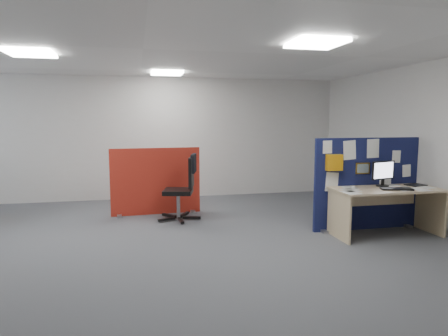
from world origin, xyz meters
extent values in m
plane|color=#4D4F54|center=(0.00, 0.00, 0.00)|extent=(9.00, 9.00, 0.00)
cube|color=white|center=(0.00, 0.00, 2.70)|extent=(9.00, 7.00, 0.02)
cube|color=silver|center=(0.00, 3.50, 1.35)|extent=(9.00, 0.02, 2.70)
cube|color=silver|center=(0.00, -3.50, 1.35)|extent=(9.00, 0.02, 2.70)
cube|color=silver|center=(4.50, 0.00, 1.35)|extent=(0.02, 7.00, 2.70)
cube|color=white|center=(2.00, -1.00, 2.67)|extent=(0.60, 0.60, 0.04)
cube|color=white|center=(-1.50, 0.50, 2.67)|extent=(0.60, 0.60, 0.04)
cube|color=white|center=(0.50, 2.50, 2.67)|extent=(0.60, 0.60, 0.04)
cube|color=#10103B|center=(3.48, 0.16, 0.74)|extent=(1.80, 0.06, 1.48)
cube|color=gray|center=(2.73, 0.16, 0.02)|extent=(0.08, 0.30, 0.04)
cube|color=gray|center=(4.23, 0.16, 0.02)|extent=(0.08, 0.30, 0.04)
cube|color=white|center=(2.76, 0.13, 1.35)|extent=(0.15, 0.01, 0.20)
cube|color=white|center=(3.14, 0.13, 1.29)|extent=(0.21, 0.01, 0.30)
cube|color=white|center=(3.55, 0.13, 1.31)|extent=(0.21, 0.01, 0.30)
cube|color=white|center=(3.97, 0.13, 1.17)|extent=(0.15, 0.01, 0.20)
cube|color=white|center=(2.86, 0.13, 0.80)|extent=(0.21, 0.01, 0.30)
cube|color=white|center=(3.80, 0.13, 0.74)|extent=(0.21, 0.01, 0.30)
cube|color=white|center=(4.18, 0.13, 0.94)|extent=(0.15, 0.01, 0.20)
cube|color=gold|center=(3.38, 0.13, 1.00)|extent=(0.24, 0.01, 0.18)
cube|color=orange|center=(2.86, 0.08, 1.11)|extent=(0.25, 0.10, 0.25)
cube|color=#CDB783|center=(3.58, -0.24, 0.71)|extent=(1.63, 0.72, 0.03)
cube|color=#CDB783|center=(2.79, -0.24, 0.35)|extent=(0.03, 0.67, 0.70)
cube|color=#CDB783|center=(4.37, -0.24, 0.35)|extent=(0.03, 0.67, 0.70)
cube|color=#CDB783|center=(3.58, 0.09, 0.55)|extent=(1.47, 0.02, 0.30)
cylinder|color=black|center=(3.62, -0.06, 0.74)|extent=(0.19, 0.19, 0.02)
cube|color=black|center=(3.62, -0.06, 0.80)|extent=(0.04, 0.04, 0.09)
cube|color=black|center=(3.62, -0.06, 0.99)|extent=(0.45, 0.16, 0.28)
cube|color=white|center=(3.62, -0.08, 0.99)|extent=(0.40, 0.12, 0.24)
cube|color=black|center=(3.65, -0.36, 0.74)|extent=(0.48, 0.30, 0.02)
cube|color=gray|center=(3.83, -0.31, 0.74)|extent=(0.10, 0.07, 0.03)
cube|color=black|center=(4.20, -0.08, 0.74)|extent=(0.32, 0.28, 0.01)
cube|color=maroon|center=(0.22, 1.93, 0.62)|extent=(1.66, 0.14, 1.24)
cube|color=gray|center=(-0.46, 1.93, 0.02)|extent=(0.08, 0.30, 0.04)
cube|color=gray|center=(0.90, 1.93, 0.02)|extent=(0.08, 0.30, 0.04)
cube|color=black|center=(0.80, 1.34, 0.04)|extent=(0.32, 0.13, 0.04)
cube|color=black|center=(0.70, 1.59, 0.04)|extent=(0.21, 0.30, 0.04)
cube|color=black|center=(0.43, 1.57, 0.04)|extent=(0.25, 0.28, 0.04)
cube|color=black|center=(0.36, 1.30, 0.04)|extent=(0.32, 0.17, 0.04)
cube|color=black|center=(0.59, 1.16, 0.04)|extent=(0.08, 0.32, 0.04)
cylinder|color=gray|center=(0.58, 1.39, 0.27)|extent=(0.06, 0.06, 0.45)
cube|color=black|center=(0.58, 1.39, 0.51)|extent=(0.59, 0.59, 0.07)
cube|color=black|center=(0.80, 1.34, 0.85)|extent=(0.16, 0.45, 0.53)
cube|color=black|center=(0.85, 1.33, 1.01)|extent=(0.16, 0.41, 0.32)
cube|color=white|center=(2.95, -0.27, 0.73)|extent=(0.23, 0.31, 0.00)
cube|color=white|center=(3.06, -0.07, 0.73)|extent=(0.27, 0.34, 0.00)
cube|color=white|center=(4.00, -0.42, 0.73)|extent=(0.25, 0.33, 0.00)
cube|color=white|center=(2.86, -0.43, 0.73)|extent=(0.21, 0.30, 0.00)
cube|color=white|center=(3.81, 0.05, 0.73)|extent=(0.25, 0.33, 0.00)
cube|color=white|center=(3.74, -0.35, 0.73)|extent=(0.25, 0.33, 0.00)
cube|color=white|center=(4.22, -0.24, 0.73)|extent=(0.25, 0.33, 0.00)
camera|label=1|loc=(-0.12, -5.53, 1.78)|focal=32.00mm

